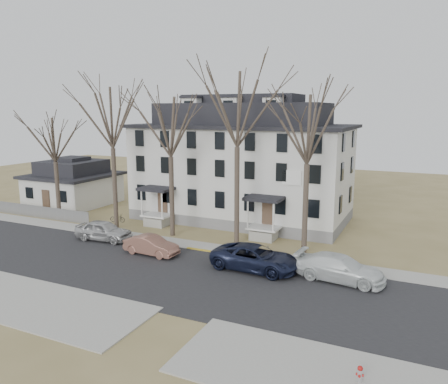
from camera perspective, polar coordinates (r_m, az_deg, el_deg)
The scene contains 19 objects.
ground at distance 27.66m, azimuth -8.60°, elevation -12.04°, with size 120.00×120.00×0.00m, color olive.
main_road at distance 29.21m, azimuth -6.40°, elevation -10.72°, with size 120.00×10.00×0.04m, color #27272A.
far_sidewalk at distance 34.16m, azimuth -1.11°, elevation -7.45°, with size 120.00×2.00×0.08m, color #A09F97.
near_sidewalk_right at distance 19.45m, azimuth 15.23°, elevation -22.84°, with size 14.00×5.00×0.08m, color #A09F97.
yellow_curb at distance 31.57m, azimuth 6.43°, elevation -9.06°, with size 14.00×0.25×0.06m, color gold.
boarding_house at distance 42.68m, azimuth 2.35°, elevation 3.61°, with size 20.80×12.36×12.05m.
small_house at distance 52.62m, azimuth -19.08°, elevation 0.93°, with size 8.70×8.70×5.00m.
fence at distance 47.96m, azimuth -23.44°, elevation -3.02°, with size 14.00×0.06×1.20m, color gray.
tree_far_left at distance 39.98m, azimuth -14.50°, elevation 9.94°, with size 8.40×8.40×13.72m.
tree_mid_left at distance 36.49m, azimuth -7.05°, elevation 8.99°, with size 7.80×7.80×12.74m.
tree_center at distance 33.69m, azimuth 1.75°, elevation 11.45°, with size 9.00×9.00×14.70m.
tree_mid_right at distance 31.92m, azimuth 10.95°, elevation 8.65°, with size 7.80×7.80×12.74m.
tree_bungalow at distance 44.82m, azimuth -21.35°, elevation 6.75°, with size 6.60×6.60×10.78m.
car_silver at distance 37.39m, azimuth -15.46°, elevation -4.92°, with size 1.94×4.81×1.64m, color #BEBEBE.
car_tan at distance 33.05m, azimuth -9.47°, elevation -6.95°, with size 1.48×4.25×1.40m, color #8B5A4B.
car_navy at distance 29.65m, azimuth 4.11°, elevation -8.64°, with size 2.76×5.99×1.66m, color #171C34.
car_white at distance 28.75m, azimuth 14.90°, elevation -9.66°, with size 2.27×5.58×1.62m, color white.
bicycle_left at distance 43.05m, azimuth -13.74°, elevation -3.38°, with size 0.53×1.52×0.80m, color black.
fire_hydrant at distance 19.37m, azimuth 17.32°, elevation -21.79°, with size 0.31×0.29×0.74m.
Camera 1 is at (14.34, -21.13, 10.62)m, focal length 35.00 mm.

